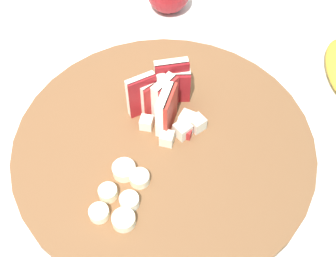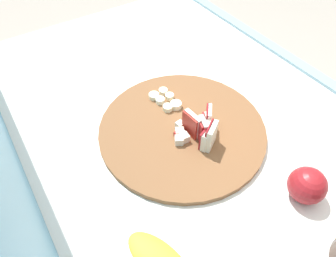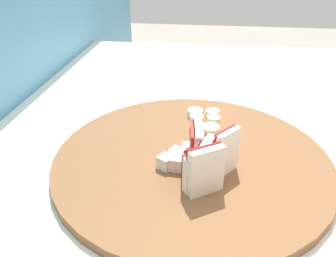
# 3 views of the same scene
# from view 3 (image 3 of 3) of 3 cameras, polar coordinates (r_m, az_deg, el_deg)

# --- Properties ---
(cutting_board) EXTENTS (0.41, 0.41, 0.01)m
(cutting_board) POSITION_cam_3_polar(r_m,az_deg,el_deg) (0.51, 3.94, -5.16)
(cutting_board) COLOR brown
(cutting_board) RESTS_ON tiled_countertop
(apple_wedge_fan) EXTENTS (0.10, 0.07, 0.07)m
(apple_wedge_fan) POSITION_cam_3_polar(r_m,az_deg,el_deg) (0.45, 6.40, -5.19)
(apple_wedge_fan) COLOR maroon
(apple_wedge_fan) RESTS_ON cutting_board
(apple_dice_pile) EXTENTS (0.06, 0.09, 0.02)m
(apple_dice_pile) POSITION_cam_3_polar(r_m,az_deg,el_deg) (0.49, 2.09, -4.94)
(apple_dice_pile) COLOR beige
(apple_dice_pile) RESTS_ON cutting_board
(banana_slice_rows) EXTENTS (0.09, 0.06, 0.01)m
(banana_slice_rows) POSITION_cam_3_polar(r_m,az_deg,el_deg) (0.59, 6.06, 1.22)
(banana_slice_rows) COLOR #F4EAC6
(banana_slice_rows) RESTS_ON cutting_board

